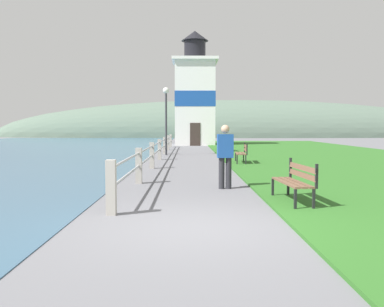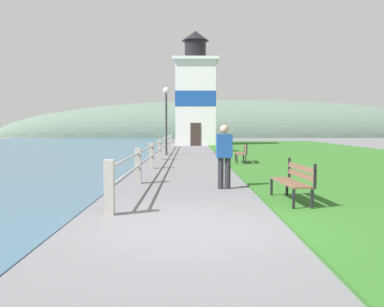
# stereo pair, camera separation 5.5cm
# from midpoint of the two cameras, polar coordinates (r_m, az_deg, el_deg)

# --- Properties ---
(ground_plane) EXTENTS (160.00, 160.00, 0.00)m
(ground_plane) POSITION_cam_midpoint_polar(r_m,az_deg,el_deg) (7.20, 0.00, -9.80)
(ground_plane) COLOR slate
(grass_verge) EXTENTS (12.00, 49.43, 0.06)m
(grass_verge) POSITION_cam_midpoint_polar(r_m,az_deg,el_deg) (24.75, 17.71, -0.37)
(grass_verge) COLOR #2D6623
(grass_verge) RESTS_ON ground_plane
(seawall_railing) EXTENTS (0.18, 27.19, 1.05)m
(seawall_railing) POSITION_cam_midpoint_polar(r_m,az_deg,el_deg) (21.59, -4.29, 0.77)
(seawall_railing) COLOR #A8A399
(seawall_railing) RESTS_ON ground_plane
(park_bench_near) EXTENTS (0.59, 1.74, 0.94)m
(park_bench_near) POSITION_cam_midpoint_polar(r_m,az_deg,el_deg) (9.47, 13.65, -3.36)
(park_bench_near) COLOR brown
(park_bench_near) RESTS_ON ground_plane
(park_bench_midway) EXTENTS (0.59, 1.74, 0.94)m
(park_bench_midway) POSITION_cam_midpoint_polar(r_m,az_deg,el_deg) (19.29, 6.81, 0.21)
(park_bench_midway) COLOR brown
(park_bench_midway) RESTS_ON ground_plane
(park_bench_far) EXTENTS (0.69, 1.96, 0.94)m
(park_bench_far) POSITION_cam_midpoint_polar(r_m,az_deg,el_deg) (28.56, 4.67, 1.32)
(park_bench_far) COLOR brown
(park_bench_far) RESTS_ON ground_plane
(lighthouse) EXTENTS (4.06, 4.06, 10.27)m
(lighthouse) POSITION_cam_midpoint_polar(r_m,az_deg,el_deg) (39.08, 0.49, 7.62)
(lighthouse) COLOR white
(lighthouse) RESTS_ON ground_plane
(person_strolling) EXTENTS (0.43, 0.25, 1.72)m
(person_strolling) POSITION_cam_midpoint_polar(r_m,az_deg,el_deg) (11.47, 4.45, -0.10)
(person_strolling) COLOR #28282D
(person_strolling) RESTS_ON ground_plane
(lamp_post) EXTENTS (0.36, 0.36, 3.96)m
(lamp_post) POSITION_cam_midpoint_polar(r_m,az_deg,el_deg) (25.18, -3.40, 6.03)
(lamp_post) COLOR #333338
(lamp_post) RESTS_ON ground_plane
(distant_hillside) EXTENTS (80.00, 16.00, 12.00)m
(distant_hillside) POSITION_cam_midpoint_polar(r_m,az_deg,el_deg) (70.43, 6.22, 2.22)
(distant_hillside) COLOR #566B5B
(distant_hillside) RESTS_ON ground_plane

